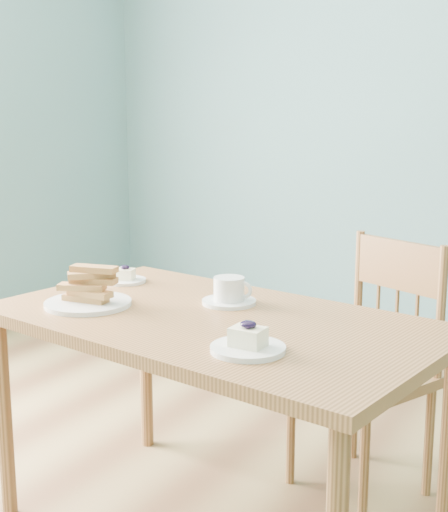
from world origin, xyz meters
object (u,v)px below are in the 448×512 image
object	(u,v)px
dining_chair	(370,365)
biscotti_plate	(88,293)
cheesecake_plate_far	(125,278)
coffee_cup	(230,293)
cheesecake_plate_near	(248,344)
dining_table	(213,340)

from	to	relation	value
dining_chair	biscotti_plate	size ratio (longest dim) A/B	3.27
cheesecake_plate_far	coffee_cup	bearing A→B (deg)	-7.93
cheesecake_plate_near	biscotti_plate	size ratio (longest dim) A/B	0.71
dining_table	dining_chair	size ratio (longest dim) A/B	1.61
cheesecake_plate_near	cheesecake_plate_far	size ratio (longest dim) A/B	1.30
cheesecake_plate_far	biscotti_plate	size ratio (longest dim) A/B	0.55
cheesecake_plate_far	biscotti_plate	world-z (taller)	biscotti_plate
dining_table	cheesecake_plate_near	xyz separation A→B (m)	(0.22, -0.21, 0.09)
dining_table	cheesecake_plate_far	xyz separation A→B (m)	(-0.47, 0.20, 0.08)
dining_table	cheesecake_plate_far	world-z (taller)	cheesecake_plate_far
coffee_cup	biscotti_plate	world-z (taller)	biscotti_plate
dining_table	cheesecake_plate_far	size ratio (longest dim) A/B	9.63
cheesecake_plate_far	dining_chair	bearing A→B (deg)	22.18
dining_chair	cheesecake_plate_far	bearing A→B (deg)	-135.34
dining_table	dining_chair	world-z (taller)	dining_chair
cheesecake_plate_far	coffee_cup	xyz separation A→B (m)	(0.44, -0.06, 0.02)
dining_chair	cheesecake_plate_near	distance (m)	0.77
dining_table	cheesecake_plate_near	distance (m)	0.32
dining_table	biscotti_plate	xyz separation A→B (m)	(-0.38, -0.09, 0.10)
dining_table	biscotti_plate	world-z (taller)	biscotti_plate
dining_table	coffee_cup	xyz separation A→B (m)	(-0.03, 0.14, 0.10)
dining_table	biscotti_plate	size ratio (longest dim) A/B	5.28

